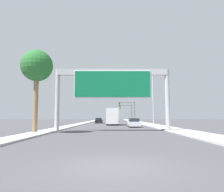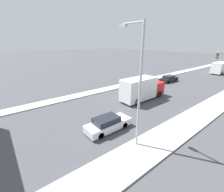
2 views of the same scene
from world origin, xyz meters
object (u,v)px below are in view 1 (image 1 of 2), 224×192
at_px(car_far_center, 99,121).
at_px(traffic_light_near_intersection, 129,108).
at_px(street_lamp_right, 151,94).
at_px(sign_gantry, 112,84).
at_px(truck_box_primary, 112,117).
at_px(truck_box_secondary, 112,117).
at_px(traffic_light_mid_block, 127,110).
at_px(car_far_right, 133,123).
at_px(palm_tree_foreground, 36,67).

bearing_deg(car_far_center, traffic_light_near_intersection, 42.15).
distance_m(traffic_light_near_intersection, street_lamp_right, 29.09).
distance_m(sign_gantry, truck_box_primary, 51.61).
relative_size(truck_box_secondary, traffic_light_mid_block, 1.28).
distance_m(sign_gantry, car_far_center, 32.88).
bearing_deg(sign_gantry, car_far_right, 71.81).
xyz_separation_m(car_far_right, traffic_light_near_intersection, (1.62, 29.48, 3.58)).
height_order(traffic_light_near_intersection, palm_tree_foreground, palm_tree_foreground).
distance_m(car_far_right, palm_tree_foreground, 18.93).
xyz_separation_m(sign_gantry, truck_box_secondary, (0.00, 19.50, -3.80)).
bearing_deg(truck_box_secondary, sign_gantry, -90.00).
xyz_separation_m(traffic_light_mid_block, palm_tree_foreground, (-13.09, -53.40, 2.76)).
bearing_deg(palm_tree_foreground, truck_box_secondary, 71.10).
xyz_separation_m(car_far_right, palm_tree_foreground, (-11.29, -13.92, 6.09)).
bearing_deg(car_far_right, traffic_light_mid_block, 87.39).
distance_m(truck_box_secondary, street_lamp_right, 11.34).
bearing_deg(truck_box_primary, traffic_light_near_intersection, -65.69).
xyz_separation_m(truck_box_secondary, traffic_light_mid_block, (5.30, 30.64, 2.31)).
height_order(traffic_light_mid_block, palm_tree_foreground, palm_tree_foreground).
bearing_deg(truck_box_secondary, car_far_center, 105.25).
height_order(car_far_right, traffic_light_mid_block, traffic_light_mid_block).
xyz_separation_m(car_far_center, palm_tree_foreground, (-4.29, -35.60, 6.11)).
height_order(palm_tree_foreground, street_lamp_right, street_lamp_right).
distance_m(truck_box_secondary, palm_tree_foreground, 24.59).
distance_m(traffic_light_mid_block, palm_tree_foreground, 55.05).
bearing_deg(sign_gantry, street_lamp_right, 59.28).
bearing_deg(truck_box_secondary, street_lamp_right, -51.77).
bearing_deg(palm_tree_foreground, truck_box_primary, 81.90).
relative_size(sign_gantry, car_far_right, 2.89).
bearing_deg(sign_gantry, palm_tree_foreground, -157.26).
bearing_deg(street_lamp_right, truck_box_secondary, 128.23).
height_order(car_far_right, truck_box_primary, truck_box_primary).
bearing_deg(car_far_center, truck_box_primary, 79.63).
distance_m(car_far_center, street_lamp_right, 24.01).
xyz_separation_m(car_far_right, traffic_light_mid_block, (1.80, 39.48, 3.33)).
height_order(truck_box_primary, street_lamp_right, street_lamp_right).
bearing_deg(truck_box_secondary, palm_tree_foreground, -108.90).
bearing_deg(car_far_right, car_far_center, 107.89).
distance_m(truck_box_primary, street_lamp_right, 41.08).
height_order(traffic_light_near_intersection, traffic_light_mid_block, traffic_light_near_intersection).
xyz_separation_m(sign_gantry, truck_box_primary, (0.00, 51.46, -3.95)).
height_order(truck_box_secondary, street_lamp_right, street_lamp_right).
relative_size(truck_box_primary, truck_box_secondary, 1.06).
bearing_deg(palm_tree_foreground, street_lamp_right, 44.96).
xyz_separation_m(sign_gantry, street_lamp_right, (6.60, 11.11, 0.04)).
bearing_deg(traffic_light_mid_block, sign_gantry, -96.03).
xyz_separation_m(sign_gantry, palm_tree_foreground, (-7.79, -3.27, 1.28)).
bearing_deg(car_far_center, truck_box_secondary, -74.75).
bearing_deg(street_lamp_right, car_far_right, -171.57).
relative_size(traffic_light_near_intersection, street_lamp_right, 0.65).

